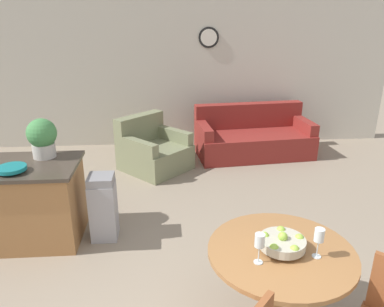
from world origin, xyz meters
TOP-DOWN VIEW (x-y plane):
  - wall_back at (0.00, 5.62)m, footprint 8.00×0.09m
  - dining_table at (0.57, 0.88)m, footprint 1.08×1.08m
  - fruit_bowl at (0.57, 0.88)m, footprint 0.34×0.34m
  - wine_glass_left at (0.37, 0.75)m, footprint 0.07×0.07m
  - wine_glass_right at (0.80, 0.79)m, footprint 0.07×0.07m
  - kitchen_island at (-1.73, 2.40)m, footprint 1.07×0.81m
  - teal_bowl at (-1.79, 2.20)m, footprint 0.29×0.29m
  - potted_plant at (-1.59, 2.61)m, footprint 0.32×0.32m
  - trash_bin at (-0.96, 2.36)m, footprint 0.28×0.29m
  - couch at (1.31, 4.88)m, footprint 2.07×1.14m
  - armchair at (-0.46, 4.35)m, footprint 1.29×1.29m

SIDE VIEW (x-z plane):
  - armchair at x=-0.46m, z-range -0.14..0.71m
  - couch at x=1.31m, z-range -0.14..0.73m
  - trash_bin at x=-0.96m, z-range 0.00..0.75m
  - kitchen_island at x=-1.73m, z-range 0.00..0.90m
  - dining_table at x=0.57m, z-range 0.21..0.98m
  - fruit_bowl at x=0.57m, z-range 0.76..0.91m
  - teal_bowl at x=-1.79m, z-range 0.90..0.97m
  - wine_glass_left at x=0.37m, z-range 0.83..1.05m
  - wine_glass_right at x=0.80m, z-range 0.83..1.05m
  - potted_plant at x=-1.59m, z-range 0.91..1.35m
  - wall_back at x=0.00m, z-range 0.00..2.70m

